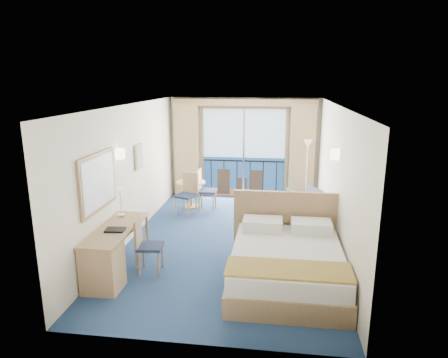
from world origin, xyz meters
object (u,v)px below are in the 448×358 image
table_chair_b (188,191)px  bed (287,262)px  table_chair_a (204,187)px  floor_lamp (307,156)px  nightstand (320,233)px  desk_chair (145,242)px  round_table (191,188)px  armchair (305,202)px  desk (106,260)px

table_chair_b → bed: bearing=-31.4°
table_chair_a → floor_lamp: bearing=-71.9°
nightstand → table_chair_a: (-2.66, 1.86, 0.32)m
desk_chair → table_chair_b: 2.99m
bed → table_chair_b: 3.81m
desk_chair → table_chair_b: table_chair_b is taller
floor_lamp → round_table: 3.07m
armchair → floor_lamp: 1.29m
armchair → table_chair_b: bearing=-27.1°
armchair → desk: bearing=15.5°
bed → desk: 2.85m
bed → table_chair_a: 3.96m
table_chair_a → desk: bearing=168.4°
armchair → desk: size_ratio=0.42×
desk → table_chair_b: table_chair_b is taller
bed → round_table: bearing=123.0°
nightstand → desk_chair: bearing=-153.2°
desk → desk_chair: bearing=49.9°
table_chair_a → table_chair_b: 0.50m
nightstand → table_chair_a: 3.26m
nightstand → desk: size_ratio=0.30×
bed → floor_lamp: bearing=82.4°
bed → floor_lamp: floor_lamp is taller
nightstand → floor_lamp: (-0.12, 2.67, 1.03)m
desk → bed: bearing=10.1°
desk_chair → round_table: size_ratio=1.29×
floor_lamp → desk: floor_lamp is taller
table_chair_b → floor_lamp: bearing=44.5°
table_chair_a → table_chair_b: bearing=141.4°
desk → table_chair_b: 3.58m
armchair → floor_lamp: (0.06, 0.86, 0.96)m
armchair → table_chair_b: size_ratio=0.69×
floor_lamp → round_table: bearing=-167.5°
desk_chair → round_table: bearing=-5.7°
bed → floor_lamp: size_ratio=1.36×
table_chair_b → round_table: bearing=116.7°
nightstand → table_chair_a: table_chair_a is taller
nightstand → armchair: bearing=95.8°
nightstand → bed: bearing=-113.6°
floor_lamp → table_chair_b: 3.17m
nightstand → round_table: (-3.02, 2.03, 0.25)m
bed → desk: (-2.80, -0.50, 0.10)m
bed → desk: size_ratio=1.35×
bed → desk_chair: (-2.34, 0.05, 0.20)m
desk_chair → table_chair_b: bearing=-6.6°
bed → table_chair_a: size_ratio=2.26×
nightstand → desk: (-3.49, -2.07, 0.19)m
bed → table_chair_b: (-2.29, 3.04, 0.23)m
round_table → table_chair_a: bearing=-24.9°
bed → armchair: size_ratio=3.25×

